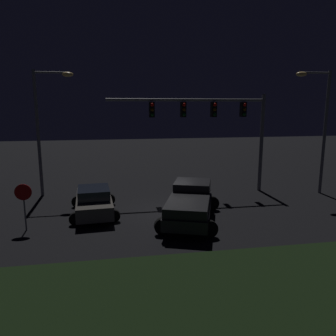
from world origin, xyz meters
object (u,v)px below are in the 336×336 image
at_px(street_lamp_right, 319,118).
at_px(car_sedan, 94,201).
at_px(pickup_truck, 190,201).
at_px(street_lamp_left, 45,118).
at_px(stop_sign, 24,198).
at_px(traffic_signal_gantry, 214,117).

bearing_deg(street_lamp_right, car_sedan, -172.18).
distance_m(pickup_truck, street_lamp_right, 10.80).
bearing_deg(street_lamp_left, street_lamp_right, -8.08).
bearing_deg(car_sedan, stop_sign, 116.75).
bearing_deg(street_lamp_right, stop_sign, -167.67).
distance_m(pickup_truck, traffic_signal_gantry, 6.97).
bearing_deg(street_lamp_right, traffic_signal_gantry, 168.99).
bearing_deg(traffic_signal_gantry, street_lamp_right, -11.01).
relative_size(traffic_signal_gantry, street_lamp_left, 1.31).
distance_m(pickup_truck, car_sedan, 5.18).
bearing_deg(car_sedan, street_lamp_left, 30.39).
bearing_deg(traffic_signal_gantry, pickup_truck, -118.61).
bearing_deg(stop_sign, car_sedan, 30.90).
distance_m(car_sedan, stop_sign, 3.63).
xyz_separation_m(pickup_truck, traffic_signal_gantry, (2.72, 4.99, 4.03)).
bearing_deg(stop_sign, street_lamp_left, 89.89).
bearing_deg(pickup_truck, street_lamp_right, -49.15).
bearing_deg(street_lamp_right, pickup_truck, -158.33).
xyz_separation_m(pickup_truck, stop_sign, (-7.90, -0.06, 0.56)).
bearing_deg(street_lamp_right, street_lamp_left, 171.92).
distance_m(traffic_signal_gantry, street_lamp_left, 10.67).
relative_size(pickup_truck, traffic_signal_gantry, 0.56).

